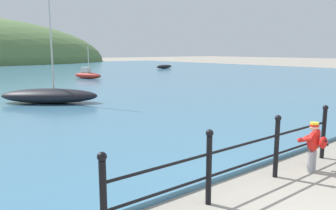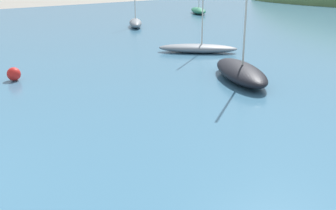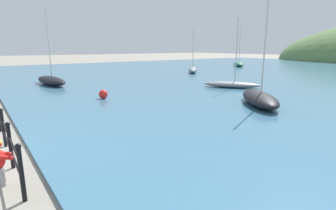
% 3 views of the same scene
% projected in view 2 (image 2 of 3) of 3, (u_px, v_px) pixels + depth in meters
% --- Properties ---
extents(boat_blue_hull, '(4.46, 4.18, 5.95)m').
position_uv_depth(boat_blue_hull, '(198.00, 10.00, 41.79)').
color(boat_blue_hull, '#287551').
rests_on(boat_blue_hull, water).
extents(boat_white_sailboat, '(4.16, 3.76, 5.31)m').
position_uv_depth(boat_white_sailboat, '(240.00, 71.00, 14.79)').
color(boat_white_sailboat, black).
rests_on(boat_white_sailboat, water).
extents(boat_nearest_quay, '(3.98, 3.31, 4.89)m').
position_uv_depth(boat_nearest_quay, '(198.00, 48.00, 20.24)').
color(boat_nearest_quay, gray).
rests_on(boat_nearest_quay, water).
extents(boat_mid_harbor, '(3.54, 3.29, 4.91)m').
position_uv_depth(boat_mid_harbor, '(135.00, 23.00, 30.58)').
color(boat_mid_harbor, gray).
rests_on(boat_mid_harbor, water).
extents(mooring_buoy, '(0.51, 0.51, 0.51)m').
position_uv_depth(mooring_buoy, '(14.00, 74.00, 14.75)').
color(mooring_buoy, red).
rests_on(mooring_buoy, water).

